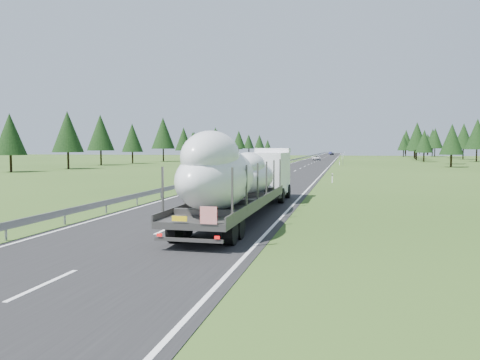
% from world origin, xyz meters
% --- Properties ---
extents(ground, '(400.00, 400.00, 0.00)m').
position_xyz_m(ground, '(0.00, 0.00, 0.00)').
color(ground, '#2B4517').
rests_on(ground, ground).
extents(road_surface, '(10.00, 400.00, 0.02)m').
position_xyz_m(road_surface, '(0.00, 100.00, 0.01)').
color(road_surface, black).
rests_on(road_surface, ground).
extents(guardrail, '(0.10, 400.00, 0.76)m').
position_xyz_m(guardrail, '(-5.30, 99.94, 0.60)').
color(guardrail, slate).
rests_on(guardrail, ground).
extents(marker_posts, '(0.13, 350.08, 1.00)m').
position_xyz_m(marker_posts, '(6.50, 155.00, 0.54)').
color(marker_posts, silver).
rests_on(marker_posts, ground).
extents(highway_sign, '(0.08, 0.90, 2.60)m').
position_xyz_m(highway_sign, '(7.20, 80.00, 1.81)').
color(highway_sign, slate).
rests_on(highway_sign, ground).
extents(tree_line_right, '(27.65, 294.34, 12.57)m').
position_xyz_m(tree_line_right, '(39.84, 109.95, 6.97)').
color(tree_line_right, black).
rests_on(tree_line_right, ground).
extents(tree_line_left, '(14.67, 294.03, 11.92)m').
position_xyz_m(tree_line_left, '(-41.98, 122.51, 6.64)').
color(tree_line_left, black).
rests_on(tree_line_left, ground).
extents(boat_truck, '(2.81, 19.72, 4.41)m').
position_xyz_m(boat_truck, '(2.56, 4.20, 2.24)').
color(boat_truck, white).
rests_on(boat_truck, ground).
extents(distant_van, '(2.92, 5.43, 1.45)m').
position_xyz_m(distant_van, '(-0.72, 116.88, 0.73)').
color(distant_van, silver).
rests_on(distant_van, ground).
extents(distant_car_dark, '(1.85, 3.92, 1.29)m').
position_xyz_m(distant_car_dark, '(1.04, 210.58, 0.65)').
color(distant_car_dark, black).
rests_on(distant_car_dark, ground).
extents(distant_car_blue, '(1.71, 4.38, 1.42)m').
position_xyz_m(distant_car_blue, '(-0.72, 236.47, 0.71)').
color(distant_car_blue, '#1A1D4A').
rests_on(distant_car_blue, ground).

